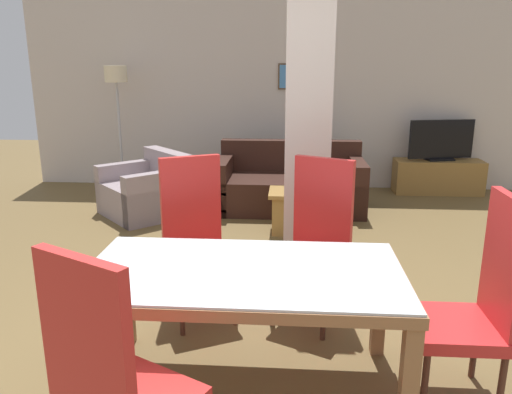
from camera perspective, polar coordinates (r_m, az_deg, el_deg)
The scene contains 15 objects.
ground_plane at distance 3.05m, azimuth -1.32°, elevation -20.82°, with size 18.00×18.00×0.00m, color brown.
back_wall at distance 7.33m, azimuth 2.25°, elevation 11.66°, with size 7.20×0.09×2.70m.
divider_pillar at distance 4.15m, azimuth 5.96°, elevation 8.95°, with size 0.37×0.39×2.70m.
dining_table at distance 2.75m, azimuth -1.39°, elevation -10.92°, with size 1.71×0.92×0.73m.
dining_chair_head_right at distance 2.91m, azimuth 24.03°, elevation -10.67°, with size 0.46×0.46×1.15m.
dining_chair_near_left at distance 2.14m, azimuth -15.97°, elevation -19.74°, with size 0.62×0.62×1.15m.
dining_chair_far_right at distance 3.55m, azimuth 6.88°, elevation -4.76°, with size 0.61×0.61×1.15m.
dining_chair_far_left at distance 3.60m, azimuth -6.88°, elevation -4.47°, with size 0.62×0.62×1.15m.
sofa at distance 6.29m, azimuth 3.91°, elevation 1.21°, with size 1.81×0.93×0.82m.
armchair at distance 6.17m, azimuth -12.36°, elevation 0.49°, with size 1.24×1.24×0.75m.
coffee_table at distance 5.44m, azimuth 5.37°, elevation -1.59°, with size 0.74×0.47×0.45m.
bottle at distance 5.26m, azimuth 5.65°, elevation 1.35°, with size 0.07×0.07×0.24m.
tv_stand at distance 7.49m, azimuth 20.05°, elevation 2.20°, with size 1.20×0.40×0.47m.
tv_screen at distance 7.40m, azimuth 20.41°, elevation 6.05°, with size 0.92×0.28×0.56m.
floor_lamp at distance 7.26m, azimuth -15.64°, elevation 12.02°, with size 0.30×0.30×1.75m.
Camera 1 is at (0.24, -2.46, 1.79)m, focal length 35.00 mm.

